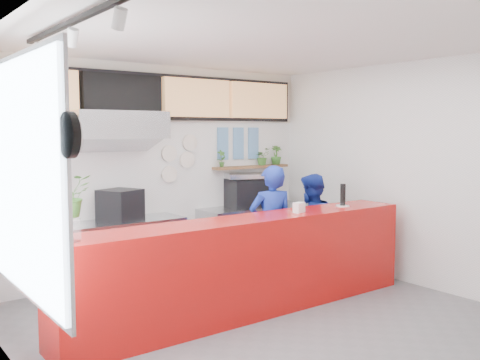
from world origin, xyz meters
TOP-DOWN VIEW (x-y plane):
  - floor at (0.00, 0.00)m, footprint 5.00×5.00m
  - ceiling at (0.00, 0.00)m, footprint 5.00×5.00m
  - wall_back at (0.00, 2.50)m, footprint 5.00×0.00m
  - wall_left at (-2.50, 0.00)m, footprint 0.00×5.00m
  - wall_right at (2.50, 0.00)m, footprint 0.00×5.00m
  - service_counter at (0.00, 0.40)m, footprint 4.50×0.60m
  - cream_band at (0.00, 2.49)m, footprint 5.00×0.02m
  - prep_bench at (-0.80, 2.20)m, footprint 1.80×0.60m
  - panini_oven at (-0.74, 2.20)m, footprint 0.60×0.60m
  - extraction_hood at (-0.80, 2.15)m, footprint 1.20×0.70m
  - hood_lip at (-0.80, 2.15)m, footprint 1.20×0.69m
  - right_bench at (1.50, 2.20)m, footprint 1.80×0.60m
  - espresso_machine at (1.41, 2.20)m, footprint 0.75×0.60m
  - espresso_tray at (1.41, 2.20)m, footprint 0.88×0.76m
  - herb_shelf at (1.60, 2.40)m, footprint 1.40×0.18m
  - menu_board_far_left at (-1.75, 2.38)m, footprint 1.10×0.10m
  - menu_board_mid_left at (-0.59, 2.38)m, footprint 1.10×0.10m
  - menu_board_mid_right at (0.57, 2.38)m, footprint 1.10×0.10m
  - menu_board_far_right at (1.73, 2.38)m, footprint 1.10×0.10m
  - soffit at (0.00, 2.46)m, footprint 4.80×0.04m
  - window_pane at (-2.47, 0.30)m, footprint 0.04×2.20m
  - window_frame at (-2.45, 0.30)m, footprint 0.03×2.30m
  - wall_clock_rim at (-2.46, -0.90)m, footprint 0.05×0.30m
  - wall_clock_face at (-2.43, -0.90)m, footprint 0.02×0.26m
  - track_rail at (-2.10, 0.00)m, footprint 0.05×2.40m
  - dec_plate_a at (0.15, 2.47)m, footprint 0.24×0.03m
  - dec_plate_b at (0.45, 2.47)m, footprint 0.24×0.03m
  - dec_plate_c at (0.15, 2.47)m, footprint 0.24×0.03m
  - dec_plate_d at (0.50, 2.47)m, footprint 0.24×0.03m
  - photo_frame_a at (1.10, 2.48)m, footprint 0.20×0.02m
  - photo_frame_b at (1.40, 2.48)m, footprint 0.20×0.02m
  - photo_frame_c at (1.70, 2.48)m, footprint 0.20×0.02m
  - photo_frame_d at (1.10, 2.48)m, footprint 0.20×0.02m
  - photo_frame_e at (1.40, 2.48)m, footprint 0.20×0.02m
  - photo_frame_f at (1.70, 2.48)m, footprint 0.20×0.02m
  - staff_center at (0.78, 0.93)m, footprint 0.69×0.56m
  - staff_right at (1.50, 0.95)m, footprint 0.92×0.88m
  - herb_a at (1.02, 2.40)m, footprint 0.14×0.10m
  - herb_c at (1.82, 2.40)m, footprint 0.27×0.25m
  - herb_d at (2.12, 2.40)m, footprint 0.21×0.20m
  - glass_vase at (-2.04, 0.33)m, footprint 0.17×0.17m
  - basil_vase at (-2.04, 0.33)m, footprint 0.39×0.36m
  - napkin_holder at (0.72, 0.35)m, footprint 0.15×0.11m
  - white_plate at (1.53, 0.39)m, footprint 0.19×0.19m
  - pepper_mill at (1.53, 0.39)m, footprint 0.08×0.08m

SIDE VIEW (x-z plane):
  - floor at x=0.00m, z-range 0.00..0.00m
  - prep_bench at x=-0.80m, z-range 0.00..0.90m
  - right_bench at x=1.50m, z-range 0.00..0.90m
  - service_counter at x=0.00m, z-range 0.00..1.10m
  - staff_right at x=1.50m, z-range 0.00..1.49m
  - staff_center at x=0.78m, z-range 0.00..1.63m
  - panini_oven at x=-0.74m, z-range 0.90..1.31m
  - white_plate at x=1.53m, z-range 1.10..1.11m
  - espresso_machine at x=1.41m, z-range 0.90..1.33m
  - napkin_holder at x=0.72m, z-range 1.10..1.22m
  - glass_vase at x=-2.04m, z-range 1.10..1.30m
  - pepper_mill at x=1.53m, z-range 1.11..1.39m
  - espresso_tray at x=1.41m, z-range 1.35..1.42m
  - dec_plate_c at x=0.15m, z-range 1.33..1.57m
  - wall_back at x=0.00m, z-range -1.00..4.00m
  - wall_left at x=-2.50m, z-range -1.00..4.00m
  - wall_right at x=2.50m, z-range -1.00..4.00m
  - herb_shelf at x=1.60m, z-range 1.48..1.52m
  - basil_vase at x=-2.04m, z-range 1.32..1.69m
  - dec_plate_b at x=0.45m, z-range 1.53..1.77m
  - herb_a at x=1.02m, z-range 1.52..1.79m
  - herb_c at x=1.82m, z-range 1.52..1.80m
  - herb_d at x=2.12m, z-range 1.52..1.83m
  - window_pane at x=-2.47m, z-range 0.75..2.65m
  - window_frame at x=-2.45m, z-range 0.70..2.70m
  - dec_plate_a at x=0.15m, z-range 1.63..1.87m
  - photo_frame_d at x=1.10m, z-range 1.62..1.88m
  - photo_frame_e at x=1.40m, z-range 1.62..1.88m
  - photo_frame_f at x=1.70m, z-range 1.62..1.88m
  - dec_plate_d at x=0.50m, z-range 1.78..2.02m
  - hood_lip at x=-0.80m, z-range 1.79..2.11m
  - photo_frame_a at x=1.10m, z-range 1.88..2.12m
  - photo_frame_b at x=1.40m, z-range 1.88..2.12m
  - photo_frame_c at x=1.70m, z-range 1.88..2.12m
  - wall_clock_rim at x=-2.46m, z-range 1.90..2.20m
  - wall_clock_face at x=-2.43m, z-range 1.92..2.18m
  - extraction_hood at x=-0.80m, z-range 1.98..2.32m
  - menu_board_far_left at x=-1.75m, z-range 2.27..2.82m
  - menu_board_mid_left at x=-0.59m, z-range 2.27..2.82m
  - menu_board_mid_right at x=0.57m, z-range 2.27..2.82m
  - menu_board_far_right at x=1.73m, z-range 2.27..2.82m
  - soffit at x=0.00m, z-range 2.22..2.88m
  - cream_band at x=0.00m, z-range 2.20..3.00m
  - track_rail at x=-2.10m, z-range 2.92..2.96m
  - ceiling at x=0.00m, z-range 3.00..3.00m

